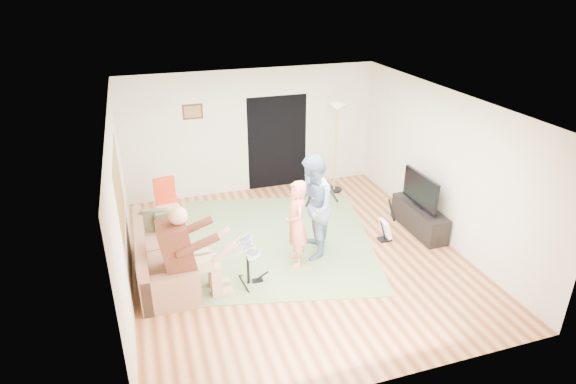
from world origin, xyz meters
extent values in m
plane|color=brown|center=(0.00, 0.00, 0.00)|extent=(6.00, 6.00, 0.00)
plane|color=white|center=(0.00, 0.00, 2.70)|extent=(6.00, 6.00, 0.00)
plane|color=olive|center=(-2.74, 0.20, 1.55)|extent=(0.00, 2.05, 2.05)
plane|color=black|center=(0.55, 2.99, 1.05)|extent=(2.10, 0.00, 2.10)
cube|color=#3F2314|center=(-1.25, 2.99, 1.90)|extent=(0.42, 0.03, 0.32)
cube|color=#69804E|center=(-0.25, 0.60, 0.01)|extent=(4.22, 4.33, 0.02)
cube|color=#9A674D|center=(-2.20, 0.10, 0.21)|extent=(0.83, 1.67, 0.41)
cube|color=#9A674D|center=(-2.55, 0.10, 0.42)|extent=(0.16, 2.06, 0.83)
cube|color=#9A674D|center=(-2.20, 1.03, 0.29)|extent=(0.83, 0.20, 0.59)
cube|color=#9A674D|center=(-2.20, -0.83, 0.29)|extent=(0.83, 0.20, 0.59)
cube|color=#592919|center=(-2.05, -0.55, 0.90)|extent=(0.42, 0.55, 0.69)
sphere|color=tan|center=(-1.98, -0.55, 1.37)|extent=(0.27, 0.27, 0.27)
cylinder|color=black|center=(-1.00, -0.55, 0.34)|extent=(0.05, 0.05, 0.64)
cube|color=white|center=(-1.00, -0.55, 0.65)|extent=(0.12, 0.64, 0.04)
imported|color=#FF806E|center=(-0.09, -0.21, 0.75)|extent=(0.43, 0.59, 1.50)
imported|color=#708BA5|center=(0.25, -0.03, 0.91)|extent=(0.87, 1.02, 1.82)
cube|color=black|center=(1.70, 0.01, 0.02)|extent=(0.23, 0.19, 0.03)
cube|color=white|center=(1.70, 0.01, 0.24)|extent=(0.18, 0.27, 0.36)
cylinder|color=black|center=(1.80, 0.01, 0.60)|extent=(0.19, 0.04, 0.46)
cylinder|color=black|center=(1.69, 2.36, 0.02)|extent=(0.35, 0.35, 0.03)
cylinder|color=tan|center=(1.69, 2.36, 0.96)|extent=(0.05, 0.05, 1.88)
cone|color=white|center=(1.69, 2.36, 1.92)|extent=(0.31, 0.31, 0.13)
cube|color=#D5B68A|center=(-2.00, 1.71, 0.44)|extent=(0.47, 0.47, 0.04)
cube|color=red|center=(-2.00, 1.90, 0.77)|extent=(0.40, 0.13, 0.41)
cube|color=black|center=(2.50, 0.16, 0.25)|extent=(0.40, 1.40, 0.50)
cube|color=black|center=(2.45, 0.16, 0.85)|extent=(0.06, 1.05, 0.61)
camera|label=1|loc=(-2.35, -6.76, 4.50)|focal=30.00mm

